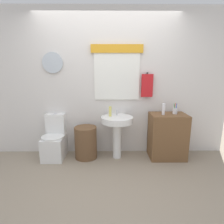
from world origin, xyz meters
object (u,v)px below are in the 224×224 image
Objects in this scene: pedestal_sink at (117,126)px; toilet at (55,141)px; soap_bottle at (110,111)px; laundry_hamper at (86,142)px; toothbrush_cup at (175,111)px; wooden_cabinet at (167,136)px; lotion_bottle at (164,109)px.

toilet is at bearing 178.13° from pedestal_sink.
soap_bottle is at bearing 0.78° from toilet.
pedestal_sink is (0.56, 0.00, 0.30)m from laundry_hamper.
toothbrush_cup is (1.12, -0.03, 0.01)m from soap_bottle.
soap_bottle is at bearing 157.38° from pedestal_sink.
wooden_cabinet is 4.08× the size of lotion_bottle.
pedestal_sink is 1.04m from toothbrush_cup.
wooden_cabinet reaches higher than pedestal_sink.
soap_bottle is (-1.01, 0.05, 0.44)m from wooden_cabinet.
toothbrush_cup is at bearing 1.15° from pedestal_sink.
toothbrush_cup reaches higher than wooden_cabinet.
toilet is 0.56m from laundry_hamper.
soap_bottle is at bearing 178.48° from toothbrush_cup.
toilet is at bearing -179.22° from soap_bottle.
wooden_cabinet reaches higher than toilet.
soap_bottle is 0.91m from lotion_bottle.
lotion_bottle reaches higher than toothbrush_cup.
laundry_hamper is at bearing -3.72° from toilet.
pedestal_sink is at bearing 180.00° from wooden_cabinet.
toilet is 4.51× the size of soap_bottle.
laundry_hamper is 1.66m from toothbrush_cup.
laundry_hamper is 3.08× the size of toothbrush_cup.
toilet is 0.98× the size of wooden_cabinet.
soap_bottle is (1.00, 0.01, 0.54)m from toilet.
soap_bottle is at bearing 6.55° from laundry_hamper.
toothbrush_cup reaches higher than soap_bottle.
wooden_cabinet is at bearing -169.50° from toothbrush_cup.
toilet reaches higher than laundry_hamper.
wooden_cabinet is at bearing 0.00° from laundry_hamper.
lotion_bottle is 1.06× the size of toothbrush_cup.
soap_bottle is 1.12m from toothbrush_cup.
lotion_bottle reaches higher than laundry_hamper.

